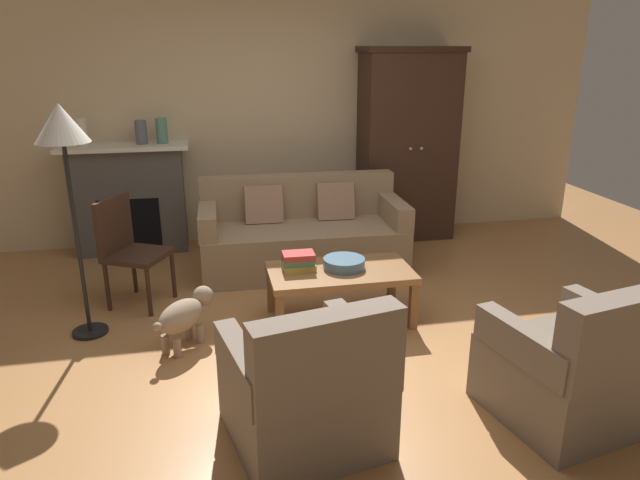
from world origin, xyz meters
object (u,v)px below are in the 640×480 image
(book_stack, at_px, (298,261))
(armchair_near_left, at_px, (307,392))
(armchair_near_right, at_px, (573,370))
(mantel_vase_cream, at_px, (81,132))
(floor_lamp, at_px, (63,138))
(mantel_vase_slate, at_px, (141,132))
(dog, at_px, (184,315))
(armoire, at_px, (407,145))
(fruit_bowl, at_px, (344,263))
(coffee_table, at_px, (340,276))
(fireplace, at_px, (130,198))
(side_chair_wooden, at_px, (128,245))
(mantel_vase_jade, at_px, (162,131))
(couch, at_px, (302,236))

(book_stack, relative_size, armchair_near_left, 0.28)
(armchair_near_left, relative_size, armchair_near_right, 1.00)
(mantel_vase_cream, relative_size, floor_lamp, 0.16)
(mantel_vase_slate, height_order, dog, mantel_vase_slate)
(armoire, xyz_separation_m, fruit_bowl, (-1.17, -1.91, -0.57))
(coffee_table, distance_m, mantel_vase_cream, 3.05)
(fireplace, xyz_separation_m, side_chair_wooden, (0.12, -1.36, -0.06))
(mantel_vase_jade, bearing_deg, side_chair_wooden, -100.96)
(armoire, bearing_deg, book_stack, -129.01)
(armchair_near_right, relative_size, side_chair_wooden, 1.01)
(fireplace, distance_m, armoire, 2.99)
(book_stack, xyz_separation_m, mantel_vase_slate, (-1.25, 1.93, 0.75))
(mantel_vase_cream, bearing_deg, dog, -66.59)
(couch, distance_m, coffee_table, 1.18)
(mantel_vase_cream, bearing_deg, side_chair_wooden, -69.52)
(floor_lamp, bearing_deg, fireplace, 85.50)
(armoire, bearing_deg, side_chair_wooden, -155.66)
(book_stack, height_order, mantel_vase_slate, mantel_vase_slate)
(side_chair_wooden, bearing_deg, armoire, 24.34)
(mantel_vase_jade, xyz_separation_m, armchair_near_right, (2.36, -3.50, -0.93))
(mantel_vase_jade, bearing_deg, armchair_near_left, -76.00)
(mantel_vase_cream, distance_m, mantel_vase_jade, 0.76)
(floor_lamp, distance_m, dog, 1.45)
(fireplace, bearing_deg, book_stack, -53.73)
(fireplace, height_order, armchair_near_right, fireplace)
(book_stack, bearing_deg, dog, -163.43)
(book_stack, bearing_deg, armchair_near_right, -50.12)
(couch, bearing_deg, armchair_near_right, -67.96)
(coffee_table, height_order, mantel_vase_slate, mantel_vase_slate)
(coffee_table, bearing_deg, fruit_bowl, 38.13)
(coffee_table, relative_size, mantel_vase_cream, 4.09)
(armoire, distance_m, floor_lamp, 3.60)
(book_stack, relative_size, dog, 0.54)
(book_stack, relative_size, armchair_near_right, 0.28)
(coffee_table, xyz_separation_m, dog, (-1.18, -0.20, -0.12))
(couch, distance_m, armchair_near_right, 2.89)
(armoire, height_order, couch, armoire)
(armoire, height_order, mantel_vase_slate, armoire)
(book_stack, height_order, dog, book_stack)
(floor_lamp, bearing_deg, armoire, 29.97)
(fireplace, height_order, mantel_vase_cream, mantel_vase_cream)
(fireplace, relative_size, side_chair_wooden, 1.40)
(fruit_bowl, xyz_separation_m, book_stack, (-0.35, 0.03, 0.03))
(book_stack, xyz_separation_m, armchair_near_left, (-0.20, -1.47, -0.17))
(mantel_vase_cream, bearing_deg, mantel_vase_slate, 0.00)
(armoire, distance_m, fruit_bowl, 2.31)
(dog, bearing_deg, side_chair_wooden, 117.78)
(couch, distance_m, mantel_vase_slate, 1.92)
(fruit_bowl, distance_m, side_chair_wooden, 1.78)
(couch, bearing_deg, book_stack, -101.32)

